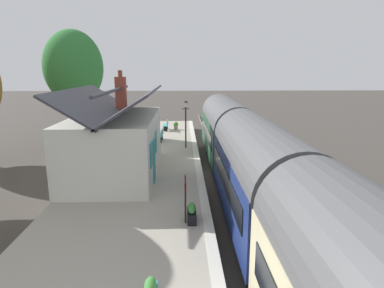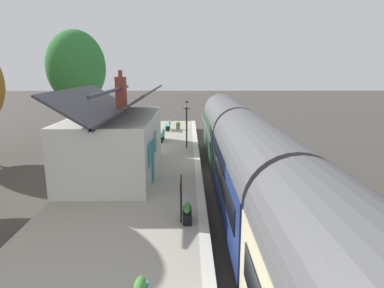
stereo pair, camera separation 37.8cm
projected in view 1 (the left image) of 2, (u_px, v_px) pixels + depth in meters
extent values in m
plane|color=#423D38|center=(217.00, 175.00, 19.82)|extent=(160.00, 160.00, 0.00)
cube|color=#A39B8C|center=(146.00, 169.00, 19.60)|extent=(32.00, 6.56, 0.83)
cube|color=beige|center=(198.00, 162.00, 19.60)|extent=(32.00, 0.36, 0.02)
cube|color=gray|center=(244.00, 174.00, 19.85)|extent=(52.00, 0.08, 0.14)
cube|color=gray|center=(220.00, 174.00, 19.81)|extent=(52.00, 0.08, 0.14)
cube|color=black|center=(226.00, 157.00, 22.64)|extent=(8.80, 2.29, 0.70)
cube|color=#1E4C2D|center=(226.00, 135.00, 22.31)|extent=(9.56, 2.70, 2.30)
cylinder|color=#515154|center=(227.00, 119.00, 22.05)|extent=(9.56, 2.65, 2.65)
cube|color=black|center=(206.00, 131.00, 22.20)|extent=(8.13, 0.03, 0.80)
cylinder|color=black|center=(221.00, 147.00, 25.44)|extent=(0.70, 2.16, 0.70)
cylinder|color=black|center=(232.00, 169.00, 19.85)|extent=(0.70, 2.16, 0.70)
cube|color=black|center=(219.00, 119.00, 26.90)|extent=(0.04, 2.16, 0.90)
cylinder|color=#F2EDCC|center=(218.00, 131.00, 27.13)|extent=(0.06, 0.24, 0.24)
cube|color=red|center=(218.00, 136.00, 27.27)|extent=(0.16, 2.56, 0.24)
cube|color=black|center=(258.00, 220.00, 13.12)|extent=(8.27, 2.29, 0.70)
cube|color=navy|center=(259.00, 185.00, 12.78)|extent=(8.99, 2.70, 2.30)
cylinder|color=#515154|center=(261.00, 156.00, 12.53)|extent=(8.99, 2.65, 2.65)
cube|color=black|center=(225.00, 178.00, 12.68)|extent=(7.64, 0.03, 0.80)
cylinder|color=black|center=(245.00, 195.00, 15.74)|extent=(0.70, 2.16, 0.70)
cylinder|color=black|center=(277.00, 258.00, 10.49)|extent=(0.70, 2.16, 0.70)
cube|color=silver|center=(116.00, 145.00, 17.21)|extent=(7.87, 4.12, 3.08)
cube|color=#38383F|center=(134.00, 103.00, 16.75)|extent=(8.37, 2.32, 1.49)
cube|color=#38383F|center=(94.00, 103.00, 16.69)|extent=(8.37, 2.32, 1.49)
cylinder|color=#38383F|center=(113.00, 91.00, 16.58)|extent=(8.37, 0.16, 0.16)
cube|color=brown|center=(121.00, 94.00, 18.69)|extent=(0.56, 0.56, 1.92)
cylinder|color=brown|center=(120.00, 74.00, 18.44)|extent=(0.24, 0.24, 0.36)
cube|color=teal|center=(154.00, 160.00, 16.12)|extent=(0.90, 0.06, 2.10)
cube|color=teal|center=(151.00, 155.00, 14.61)|extent=(0.80, 0.05, 1.10)
cube|color=teal|center=(156.00, 141.00, 17.34)|extent=(0.80, 0.05, 1.10)
cube|color=teal|center=(166.00, 125.00, 29.84)|extent=(1.40, 0.42, 0.06)
cube|color=teal|center=(168.00, 123.00, 29.79)|extent=(1.40, 0.12, 0.40)
cube|color=black|center=(165.00, 129.00, 29.34)|extent=(0.06, 0.36, 0.44)
cube|color=black|center=(166.00, 127.00, 30.43)|extent=(0.06, 0.36, 0.44)
cube|color=teal|center=(160.00, 135.00, 25.19)|extent=(1.41, 0.44, 0.06)
cube|color=teal|center=(162.00, 133.00, 25.14)|extent=(1.40, 0.15, 0.40)
cube|color=black|center=(159.00, 140.00, 24.69)|extent=(0.07, 0.36, 0.44)
cube|color=black|center=(161.00, 137.00, 25.78)|extent=(0.07, 0.36, 0.44)
cube|color=gray|center=(143.00, 135.00, 26.57)|extent=(1.07, 0.32, 0.37)
ellipsoid|color=#4C8C2D|center=(143.00, 132.00, 26.50)|extent=(0.96, 0.29, 0.29)
cube|color=black|center=(192.00, 216.00, 11.97)|extent=(0.87, 0.32, 0.39)
ellipsoid|color=#3D8438|center=(192.00, 208.00, 11.90)|extent=(0.78, 0.29, 0.29)
cylinder|color=gray|center=(176.00, 128.00, 30.22)|extent=(0.35, 0.35, 0.32)
ellipsoid|color=#4C8C2D|center=(176.00, 124.00, 30.15)|extent=(0.42, 0.42, 0.47)
cone|color=#CF1E6A|center=(176.00, 123.00, 30.12)|extent=(0.09, 0.09, 0.17)
ellipsoid|color=#3D8438|center=(150.00, 286.00, 7.77)|extent=(0.68, 0.29, 0.29)
cylinder|color=black|center=(186.00, 127.00, 22.90)|extent=(0.10, 0.10, 2.90)
cylinder|color=black|center=(186.00, 109.00, 22.62)|extent=(0.05, 0.50, 0.05)
cube|color=beige|center=(186.00, 105.00, 22.55)|extent=(0.24, 0.24, 0.32)
cone|color=black|center=(186.00, 101.00, 22.50)|extent=(0.32, 0.32, 0.14)
cylinder|color=black|center=(186.00, 208.00, 11.75)|extent=(0.06, 0.06, 1.10)
cylinder|color=black|center=(185.00, 202.00, 12.34)|extent=(0.06, 0.06, 1.10)
cube|color=maroon|center=(185.00, 185.00, 11.87)|extent=(0.90, 0.06, 0.44)
cube|color=black|center=(185.00, 185.00, 11.87)|extent=(0.96, 0.03, 0.50)
cylinder|color=#4C3828|center=(78.00, 119.00, 27.47)|extent=(0.32, 0.32, 4.33)
ellipsoid|color=#2D7233|center=(73.00, 67.00, 26.53)|extent=(4.69, 4.70, 5.92)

